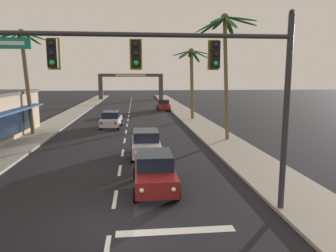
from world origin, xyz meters
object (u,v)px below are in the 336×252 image
at_px(traffic_signal_mast, 189,72).
at_px(town_gateway_arch, 131,83).
at_px(sedan_parked_nearest_kerb, 163,105).
at_px(palm_right_second, 225,45).
at_px(sedan_lead_at_stop_bar, 154,171).
at_px(palm_right_third, 192,70).
at_px(sedan_third_in_queue, 146,143).
at_px(sedan_oncoming_far, 111,119).
at_px(palm_left_third, 25,63).

bearing_deg(traffic_signal_mast, town_gateway_arch, 92.65).
relative_size(sedan_parked_nearest_kerb, palm_right_second, 0.45).
distance_m(sedan_lead_at_stop_bar, palm_right_third, 24.01).
relative_size(sedan_parked_nearest_kerb, palm_right_third, 0.53).
xyz_separation_m(sedan_third_in_queue, sedan_parked_nearest_kerb, (3.61, 27.77, 0.00)).
height_order(traffic_signal_mast, sedan_oncoming_far, traffic_signal_mast).
height_order(sedan_third_in_queue, palm_right_third, palm_right_third).
bearing_deg(sedan_parked_nearest_kerb, sedan_oncoming_far, -112.79).
distance_m(traffic_signal_mast, palm_left_third, 20.75).
relative_size(sedan_third_in_queue, town_gateway_arch, 0.31).
xyz_separation_m(palm_left_third, town_gateway_arch, (8.45, 42.81, -2.46)).
bearing_deg(sedan_lead_at_stop_bar, sedan_oncoming_far, 100.37).
bearing_deg(palm_left_third, sedan_oncoming_far, 25.75).
bearing_deg(sedan_third_in_queue, palm_right_third, 70.34).
height_order(sedan_third_in_queue, palm_right_second, palm_right_second).
bearing_deg(town_gateway_arch, palm_right_third, -77.72).
bearing_deg(traffic_signal_mast, palm_right_second, 68.92).
relative_size(palm_right_second, palm_right_third, 1.18).
height_order(palm_left_third, palm_right_second, palm_right_second).
bearing_deg(palm_left_third, sedan_parked_nearest_kerb, 54.78).
bearing_deg(sedan_third_in_queue, town_gateway_arch, 91.74).
bearing_deg(traffic_signal_mast, sedan_oncoming_far, 101.75).
height_order(traffic_signal_mast, sedan_third_in_queue, traffic_signal_mast).
relative_size(sedan_oncoming_far, palm_left_third, 0.50).
relative_size(traffic_signal_mast, palm_right_second, 1.11).
height_order(sedan_parked_nearest_kerb, town_gateway_arch, town_gateway_arch).
xyz_separation_m(sedan_oncoming_far, palm_right_third, (9.06, 4.89, 5.09)).
bearing_deg(palm_right_third, sedan_third_in_queue, -109.66).
xyz_separation_m(sedan_oncoming_far, palm_right_second, (9.41, -7.55, 6.69)).
xyz_separation_m(traffic_signal_mast, sedan_parked_nearest_kerb, (2.39, 36.70, -4.42)).
bearing_deg(traffic_signal_mast, sedan_parked_nearest_kerb, 86.28).
relative_size(sedan_third_in_queue, palm_right_second, 0.45).
bearing_deg(sedan_third_in_queue, sedan_parked_nearest_kerb, 82.59).
distance_m(traffic_signal_mast, town_gateway_arch, 60.30).
bearing_deg(town_gateway_arch, traffic_signal_mast, -87.35).
height_order(palm_left_third, palm_right_third, palm_left_third).
distance_m(palm_right_third, town_gateway_arch, 35.45).
bearing_deg(sedan_parked_nearest_kerb, palm_left_third, -125.22).
height_order(traffic_signal_mast, palm_right_third, palm_right_third).
xyz_separation_m(sedan_third_in_queue, town_gateway_arch, (-1.56, 51.28, 2.96)).
xyz_separation_m(sedan_third_in_queue, palm_left_third, (-10.01, 8.48, 5.42)).
relative_size(traffic_signal_mast, sedan_lead_at_stop_bar, 2.47).
xyz_separation_m(sedan_lead_at_stop_bar, palm_right_third, (5.80, 22.74, 5.09)).
xyz_separation_m(sedan_lead_at_stop_bar, town_gateway_arch, (-1.73, 57.32, 2.96)).
bearing_deg(sedan_oncoming_far, sedan_third_in_queue, -75.32).
bearing_deg(traffic_signal_mast, palm_left_third, 122.82).
xyz_separation_m(sedan_lead_at_stop_bar, sedan_parked_nearest_kerb, (3.44, 33.80, 0.00)).
relative_size(sedan_lead_at_stop_bar, sedan_parked_nearest_kerb, 1.00).
distance_m(sedan_oncoming_far, palm_left_third, 9.40).
relative_size(traffic_signal_mast, sedan_oncoming_far, 2.43).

